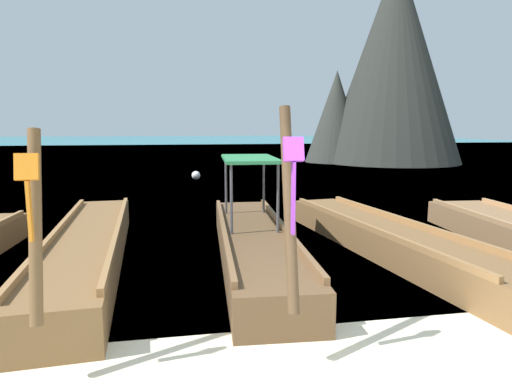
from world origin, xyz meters
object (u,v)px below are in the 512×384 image
object	(u,v)px
longtail_boat_turquoise_ribbon	(389,240)
mooring_buoy_far	(196,175)
karst_rock	(389,65)
longtail_boat_orange_ribbon	(89,248)
longtail_boat_violet_ribbon	(254,243)

from	to	relation	value
longtail_boat_turquoise_ribbon	mooring_buoy_far	bearing A→B (deg)	103.59
karst_rock	longtail_boat_orange_ribbon	bearing A→B (deg)	-127.63
longtail_boat_turquoise_ribbon	karst_rock	world-z (taller)	karst_rock
longtail_boat_orange_ribbon	mooring_buoy_far	xyz separation A→B (m)	(2.42, 12.51, -0.11)
longtail_boat_violet_ribbon	karst_rock	distance (m)	25.36
longtail_boat_orange_ribbon	longtail_boat_turquoise_ribbon	bearing A→B (deg)	-3.45
longtail_boat_orange_ribbon	longtail_boat_violet_ribbon	world-z (taller)	longtail_boat_violet_ribbon
longtail_boat_orange_ribbon	longtail_boat_violet_ribbon	size ratio (longest dim) A/B	1.08
longtail_boat_violet_ribbon	karst_rock	xyz separation A→B (m)	(12.97, 20.88, 6.25)
longtail_boat_orange_ribbon	longtail_boat_violet_ribbon	bearing A→B (deg)	-5.58
longtail_boat_orange_ribbon	longtail_boat_turquoise_ribbon	xyz separation A→B (m)	(5.53, -0.33, -0.02)
longtail_boat_orange_ribbon	karst_rock	size ratio (longest dim) A/B	0.53
karst_rock	mooring_buoy_far	size ratio (longest dim) A/B	34.50
longtail_boat_orange_ribbon	longtail_boat_violet_ribbon	xyz separation A→B (m)	(2.91, -0.28, 0.04)
longtail_boat_orange_ribbon	karst_rock	xyz separation A→B (m)	(15.88, 20.59, 6.29)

